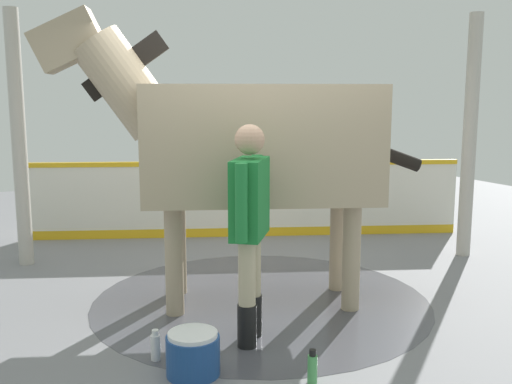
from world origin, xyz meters
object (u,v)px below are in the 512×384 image
wash_bucket (193,354)px  bottle_spray (312,368)px  handler (250,219)px  bottle_shampoo (156,346)px  horse (247,141)px

wash_bucket → bottle_spray: wash_bucket is taller
handler → bottle_shampoo: size_ratio=7.32×
bottle_shampoo → bottle_spray: bottle_spray is taller
bottle_shampoo → horse: bearing=38.0°
wash_bucket → handler: bearing=31.0°
wash_bucket → bottle_shampoo: size_ratio=1.61×
wash_bucket → bottle_spray: 0.82m
handler → wash_bucket: handler is taller
wash_bucket → horse: bearing=51.9°
horse → wash_bucket: 2.03m
horse → bottle_shampoo: bearing=58.1°
bottle_shampoo → handler: bearing=2.2°
horse → wash_bucket: (-0.93, -1.19, -1.35)m
horse → wash_bucket: horse is taller
handler → wash_bucket: 1.07m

